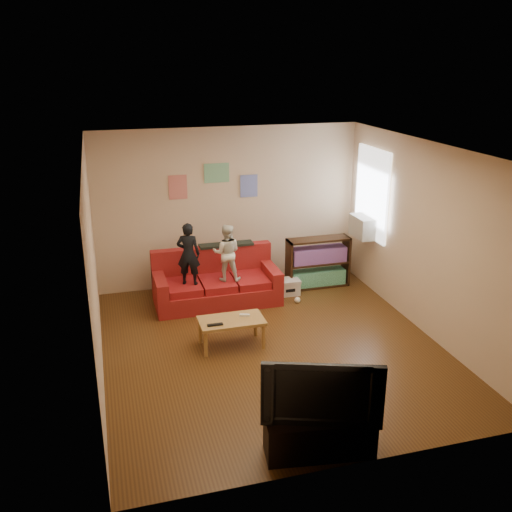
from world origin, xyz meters
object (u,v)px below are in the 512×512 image
object	(u,v)px
sofa	(216,284)
bookshelf	(318,265)
child_b	(227,253)
television	(322,389)
file_box	(288,287)
child_a	(188,254)
tv_stand	(320,436)
coffee_table	(231,323)

from	to	relation	value
sofa	bookshelf	world-z (taller)	sofa
child_b	television	xyz separation A→B (m)	(0.06, -3.81, -0.13)
child_b	file_box	xyz separation A→B (m)	(1.06, 0.12, -0.74)
bookshelf	sofa	bearing A→B (deg)	-175.23
sofa	child_a	xyz separation A→B (m)	(-0.45, -0.17, 0.62)
sofa	file_box	size ratio (longest dim) A/B	5.23
tv_stand	sofa	bearing A→B (deg)	101.10
tv_stand	child_a	bearing A→B (deg)	107.94
child_a	bookshelf	bearing A→B (deg)	-150.85
sofa	bookshelf	bearing A→B (deg)	4.77
sofa	television	size ratio (longest dim) A/B	1.69
child_a	coffee_table	distance (m)	1.53
coffee_table	file_box	bearing A→B (deg)	48.52
sofa	file_box	xyz separation A→B (m)	(1.21, -0.05, -0.16)
file_box	television	bearing A→B (deg)	-104.30
coffee_table	bookshelf	xyz separation A→B (m)	(1.93, 1.70, 0.04)
child_b	coffee_table	bearing A→B (deg)	95.11
sofa	tv_stand	size ratio (longest dim) A/B	1.82
coffee_table	child_a	bearing A→B (deg)	103.85
child_b	tv_stand	bearing A→B (deg)	106.72
file_box	television	xyz separation A→B (m)	(-1.00, -3.92, 0.61)
child_b	television	bearing A→B (deg)	106.72
child_a	television	world-z (taller)	child_a
child_a	tv_stand	world-z (taller)	child_a
sofa	file_box	distance (m)	1.22
child_b	television	world-z (taller)	child_b
coffee_table	bookshelf	size ratio (longest dim) A/B	0.82
sofa	coffee_table	size ratio (longest dim) A/B	2.24
sofa	child_b	size ratio (longest dim) A/B	2.17
child_a	bookshelf	world-z (taller)	child_a
sofa	child_a	world-z (taller)	child_a
child_b	bookshelf	size ratio (longest dim) A/B	0.84
bookshelf	tv_stand	bearing A→B (deg)	-111.26
coffee_table	tv_stand	world-z (taller)	tv_stand
bookshelf	file_box	size ratio (longest dim) A/B	2.85
child_b	television	distance (m)	3.81
child_b	tv_stand	size ratio (longest dim) A/B	0.84
bookshelf	tv_stand	distance (m)	4.43
bookshelf	file_box	world-z (taller)	bookshelf
child_b	file_box	distance (m)	1.30
coffee_table	television	world-z (taller)	television
child_a	coffee_table	size ratio (longest dim) A/B	1.11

